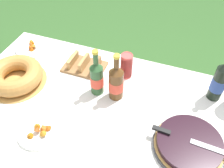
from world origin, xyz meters
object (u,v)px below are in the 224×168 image
object	(u,v)px
cider_bottle_amber	(116,82)
juice_bottle_red	(219,81)
serving_knife	(184,138)
bread_board	(84,65)
bundt_cake	(15,75)
snack_plate_left	(39,131)
snack_plate_near	(32,47)
cup_stack	(126,66)
berry_tart	(189,145)
cider_bottle_green	(97,78)

from	to	relation	value
cider_bottle_amber	juice_bottle_red	bearing A→B (deg)	19.51
serving_knife	bread_board	xyz separation A→B (m)	(-0.68, 0.35, -0.04)
bundt_cake	cider_bottle_amber	bearing A→B (deg)	9.37
serving_knife	snack_plate_left	xyz separation A→B (m)	(-0.69, -0.18, -0.05)
snack_plate_near	cup_stack	bearing A→B (deg)	-2.47
cup_stack	snack_plate_near	size ratio (longest dim) A/B	0.71
berry_tart	cider_bottle_green	xyz separation A→B (m)	(-0.55, 0.19, 0.08)
snack_plate_left	serving_knife	bearing A→B (deg)	14.45
bread_board	snack_plate_left	bearing A→B (deg)	-91.15
cider_bottle_green	snack_plate_near	xyz separation A→B (m)	(-0.58, 0.21, -0.10)
snack_plate_left	cider_bottle_amber	bearing A→B (deg)	52.88
bundt_cake	juice_bottle_red	world-z (taller)	juice_bottle_red
serving_knife	snack_plate_near	bearing A→B (deg)	163.37
berry_tart	serving_knife	distance (m)	0.05
berry_tart	bundt_cake	bearing A→B (deg)	174.73
berry_tart	cider_bottle_amber	distance (m)	0.49
berry_tart	snack_plate_left	size ratio (longest dim) A/B	1.59
serving_knife	cup_stack	bearing A→B (deg)	140.83
serving_knife	cider_bottle_green	bearing A→B (deg)	163.43
juice_bottle_red	snack_plate_left	distance (m)	0.99
cider_bottle_amber	snack_plate_left	distance (m)	0.48
cider_bottle_green	cider_bottle_amber	xyz separation A→B (m)	(0.11, 0.00, -0.00)
berry_tart	snack_plate_near	world-z (taller)	same
cider_bottle_green	snack_plate_left	world-z (taller)	cider_bottle_green
juice_bottle_red	bread_board	world-z (taller)	juice_bottle_red
cider_bottle_green	cider_bottle_amber	size ratio (longest dim) A/B	0.99
berry_tart	snack_plate_near	size ratio (longest dim) A/B	1.50
juice_bottle_red	bread_board	distance (m)	0.80
serving_knife	cider_bottle_amber	world-z (taller)	cider_bottle_amber
serving_knife	cider_bottle_amber	size ratio (longest dim) A/B	1.25
cider_bottle_amber	juice_bottle_red	world-z (taller)	juice_bottle_red
berry_tart	snack_plate_near	bearing A→B (deg)	160.29
cider_bottle_amber	juice_bottle_red	distance (m)	0.56
serving_knife	snack_plate_near	xyz separation A→B (m)	(-1.11, 0.40, -0.05)
berry_tart	juice_bottle_red	xyz separation A→B (m)	(0.09, 0.38, 0.10)
serving_knife	cider_bottle_green	size ratio (longest dim) A/B	1.26
berry_tart	cup_stack	xyz separation A→B (m)	(-0.44, 0.38, 0.05)
cup_stack	cider_bottle_amber	xyz separation A→B (m)	(-0.00, -0.18, 0.03)
bundt_cake	snack_plate_left	bearing A→B (deg)	-40.16
cider_bottle_green	snack_plate_left	distance (m)	0.42
cup_stack	snack_plate_near	world-z (taller)	cup_stack
juice_bottle_red	snack_plate_left	bearing A→B (deg)	-145.35
berry_tart	snack_plate_left	bearing A→B (deg)	-166.25
bundt_cake	snack_plate_left	distance (m)	0.42
juice_bottle_red	bread_board	size ratio (longest dim) A/B	1.27
cider_bottle_amber	snack_plate_left	xyz separation A→B (m)	(-0.28, -0.37, -0.10)
juice_bottle_red	bread_board	xyz separation A→B (m)	(-0.80, -0.03, -0.10)
cider_bottle_green	berry_tart	bearing A→B (deg)	-19.24
cider_bottle_amber	bread_board	world-z (taller)	cider_bottle_amber
snack_plate_near	juice_bottle_red	bearing A→B (deg)	-1.18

